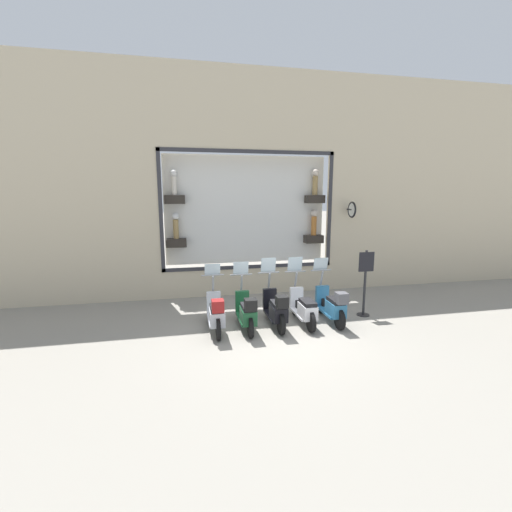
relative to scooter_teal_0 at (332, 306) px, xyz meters
name	(u,v)px	position (x,y,z in m)	size (l,w,h in m)	color
ground_plane	(275,332)	(-0.29, 1.67, -0.48)	(120.00, 120.00, 0.00)	gray
building_facade	(248,184)	(3.31, 1.67, 3.28)	(1.20, 36.00, 7.41)	beige
scooter_teal_0	(332,306)	(0.00, 0.00, 0.00)	(1.81, 0.60, 1.64)	black
scooter_white_1	(304,308)	(0.06, 0.78, -0.04)	(1.81, 0.60, 1.69)	black
scooter_black_2	(276,309)	(0.00, 1.56, 0.01)	(1.81, 0.61, 1.70)	black
scooter_green_3	(247,312)	(-0.01, 2.33, -0.01)	(1.80, 0.60, 1.61)	black
scooter_silver_4	(216,314)	(0.00, 3.11, 0.00)	(1.81, 0.60, 1.59)	black
shop_sign_post	(365,280)	(0.36, -1.14, 0.55)	(0.36, 0.45, 1.90)	#232326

